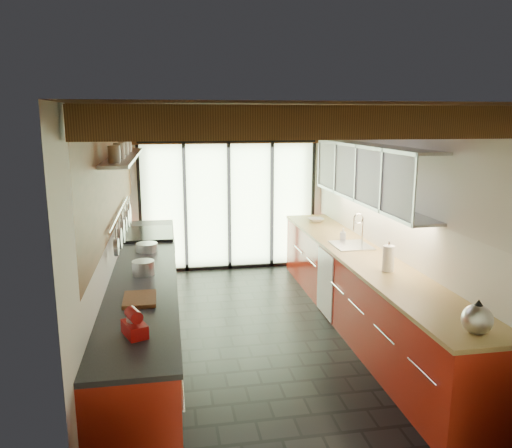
# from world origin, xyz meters

# --- Properties ---
(ground) EXTENTS (5.50, 5.50, 0.00)m
(ground) POSITION_xyz_m (0.00, 0.00, 0.00)
(ground) COLOR black
(ground) RESTS_ON ground
(room_shell) EXTENTS (5.50, 5.50, 5.50)m
(room_shell) POSITION_xyz_m (0.00, 0.00, 1.65)
(room_shell) COLOR silver
(room_shell) RESTS_ON ground
(ceiling_beams) EXTENTS (3.14, 5.06, 4.90)m
(ceiling_beams) POSITION_xyz_m (-0.00, 0.38, 2.46)
(ceiling_beams) COLOR #593316
(ceiling_beams) RESTS_ON ground
(glass_door) EXTENTS (2.95, 0.10, 2.90)m
(glass_door) POSITION_xyz_m (0.00, 2.69, 1.66)
(glass_door) COLOR #C6EAAD
(glass_door) RESTS_ON ground
(left_counter) EXTENTS (0.68, 5.00, 0.92)m
(left_counter) POSITION_xyz_m (-1.28, 0.00, 0.46)
(left_counter) COLOR #A92213
(left_counter) RESTS_ON ground
(range_stove) EXTENTS (0.66, 0.90, 0.97)m
(range_stove) POSITION_xyz_m (-1.28, 1.45, 0.47)
(range_stove) COLOR silver
(range_stove) RESTS_ON ground
(right_counter) EXTENTS (0.68, 5.00, 0.92)m
(right_counter) POSITION_xyz_m (1.27, 0.00, 0.46)
(right_counter) COLOR #A92213
(right_counter) RESTS_ON ground
(sink_assembly) EXTENTS (0.45, 0.52, 0.43)m
(sink_assembly) POSITION_xyz_m (1.29, 0.40, 0.96)
(sink_assembly) COLOR silver
(sink_assembly) RESTS_ON right_counter
(upper_cabinets_right) EXTENTS (0.34, 3.00, 3.00)m
(upper_cabinets_right) POSITION_xyz_m (1.43, 0.30, 1.85)
(upper_cabinets_right) COLOR silver
(upper_cabinets_right) RESTS_ON ground
(left_wall_fixtures) EXTENTS (0.28, 2.60, 0.96)m
(left_wall_fixtures) POSITION_xyz_m (-1.47, 0.25, 1.80)
(left_wall_fixtures) COLOR silver
(left_wall_fixtures) RESTS_ON ground
(stand_mixer) EXTENTS (0.22, 0.27, 0.22)m
(stand_mixer) POSITION_xyz_m (-1.27, -1.85, 1.01)
(stand_mixer) COLOR #AE0D0D
(stand_mixer) RESTS_ON left_counter
(pot_large) EXTENTS (0.29, 0.29, 0.15)m
(pot_large) POSITION_xyz_m (-1.27, -0.35, 0.99)
(pot_large) COLOR silver
(pot_large) RESTS_ON left_counter
(pot_small) EXTENTS (0.26, 0.26, 0.10)m
(pot_small) POSITION_xyz_m (-1.27, 0.59, 0.97)
(pot_small) COLOR silver
(pot_small) RESTS_ON left_counter
(cutting_board) EXTENTS (0.29, 0.40, 0.03)m
(cutting_board) POSITION_xyz_m (-1.27, -1.13, 0.94)
(cutting_board) COLOR brown
(cutting_board) RESTS_ON left_counter
(kettle) EXTENTS (0.29, 0.32, 0.27)m
(kettle) POSITION_xyz_m (1.27, -2.25, 1.04)
(kettle) COLOR silver
(kettle) RESTS_ON right_counter
(paper_towel) EXTENTS (0.14, 0.14, 0.33)m
(paper_towel) POSITION_xyz_m (1.27, -0.69, 1.06)
(paper_towel) COLOR white
(paper_towel) RESTS_ON right_counter
(soap_bottle) EXTENTS (0.10, 0.10, 0.17)m
(soap_bottle) POSITION_xyz_m (1.27, 0.70, 1.00)
(soap_bottle) COLOR silver
(soap_bottle) RESTS_ON right_counter
(bowl) EXTENTS (0.25, 0.25, 0.06)m
(bowl) POSITION_xyz_m (1.27, 1.93, 0.95)
(bowl) COLOR silver
(bowl) RESTS_ON right_counter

